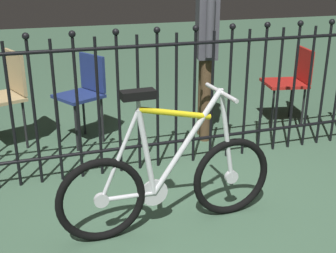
% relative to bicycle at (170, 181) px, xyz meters
% --- Properties ---
extents(ground_plane, '(20.00, 20.00, 0.00)m').
position_rel_bicycle_xyz_m(ground_plane, '(0.23, 0.15, -0.33)').
color(ground_plane, '#416249').
extents(iron_fence, '(4.61, 0.07, 1.23)m').
position_rel_bicycle_xyz_m(iron_fence, '(0.17, 0.89, 0.29)').
color(iron_fence, black).
rests_on(iron_fence, ground).
extents(bicycle, '(1.44, 0.40, 0.94)m').
position_rel_bicycle_xyz_m(bicycle, '(0.00, 0.00, 0.00)').
color(bicycle, black).
rests_on(bicycle, ground).
extents(chair_red, '(0.49, 0.48, 0.80)m').
position_rel_bicycle_xyz_m(chair_red, '(1.87, 1.50, 0.16)').
color(chair_red, black).
rests_on(chair_red, ground).
extents(chair_tan, '(0.55, 0.55, 0.89)m').
position_rel_bicycle_xyz_m(chair_tan, '(-0.99, 1.77, 0.21)').
color(chair_tan, black).
rests_on(chair_tan, ground).
extents(chair_navy, '(0.50, 0.50, 0.83)m').
position_rel_bicycle_xyz_m(chair_navy, '(-0.29, 1.66, 0.19)').
color(chair_navy, black).
rests_on(chair_navy, ground).
extents(person_visitor, '(0.25, 0.46, 1.59)m').
position_rel_bicycle_xyz_m(person_visitor, '(0.82, 1.39, 0.62)').
color(person_visitor, '#4C3823').
rests_on(person_visitor, ground).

